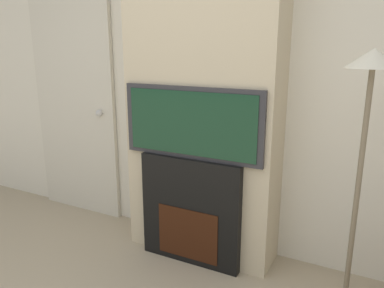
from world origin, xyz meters
name	(u,v)px	position (x,y,z in m)	size (l,w,h in m)	color
wall_back	(215,76)	(0.00, 2.03, 1.35)	(6.00, 0.06, 2.70)	silver
chimney_breast	(203,78)	(0.00, 1.83, 1.35)	(1.13, 0.35, 2.70)	beige
fireplace	(192,210)	(0.00, 1.65, 0.40)	(0.77, 0.15, 0.80)	black
television	(192,123)	(0.00, 1.65, 1.05)	(1.04, 0.07, 0.50)	#2D2D33
floor_lamp	(365,127)	(1.09, 1.54, 1.15)	(0.27, 0.27, 1.56)	#726651
entry_door	(75,105)	(-1.39, 1.97, 1.03)	(0.92, 0.09, 2.06)	beige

